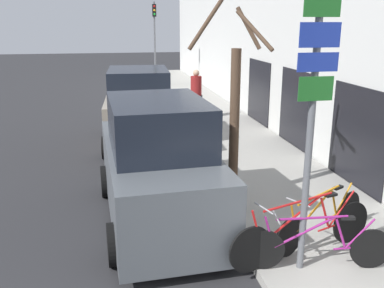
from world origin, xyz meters
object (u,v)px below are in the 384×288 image
at_px(bicycle_0, 318,246).
at_px(pedestrian_near, 196,91).
at_px(bicycle_1, 304,232).
at_px(street_tree, 234,112).
at_px(signpost, 312,118).
at_px(bicycle_2, 321,219).
at_px(traffic_light, 155,33).
at_px(parked_car_0, 158,167).
at_px(parked_car_1, 139,110).

relative_size(bicycle_0, pedestrian_near, 1.19).
height_order(bicycle_1, street_tree, street_tree).
distance_m(signpost, bicycle_2, 2.13).
xyz_separation_m(street_tree, traffic_light, (0.20, 16.02, 1.07)).
relative_size(parked_car_0, pedestrian_near, 2.52).
bearing_deg(bicycle_2, parked_car_0, 30.84).
relative_size(bicycle_1, parked_car_0, 0.56).
distance_m(parked_car_1, street_tree, 5.31).
height_order(signpost, parked_car_0, signpost).
relative_size(bicycle_2, parked_car_1, 0.45).
bearing_deg(pedestrian_near, signpost, -96.76).
bearing_deg(signpost, bicycle_1, 60.32).
bearing_deg(traffic_light, bicycle_0, -89.03).
bearing_deg(signpost, bicycle_2, 46.98).
relative_size(bicycle_2, pedestrian_near, 1.12).
height_order(bicycle_2, parked_car_0, parked_car_0).
bearing_deg(bicycle_0, bicycle_2, -20.37).
bearing_deg(pedestrian_near, bicycle_1, -95.87).
relative_size(bicycle_0, bicycle_2, 1.07).
bearing_deg(signpost, street_tree, 96.69).
distance_m(bicycle_1, parked_car_1, 7.57).
distance_m(bicycle_0, parked_car_0, 3.13).
bearing_deg(parked_car_0, bicycle_1, -46.91).
height_order(signpost, parked_car_1, signpost).
bearing_deg(street_tree, parked_car_1, 106.48).
distance_m(bicycle_1, traffic_light, 18.47).
distance_m(bicycle_2, street_tree, 2.54).
height_order(parked_car_0, traffic_light, traffic_light).
bearing_deg(bicycle_2, parked_car_1, -8.30).
bearing_deg(bicycle_1, bicycle_2, -65.14).
xyz_separation_m(bicycle_1, pedestrian_near, (0.31, 9.84, 0.63)).
xyz_separation_m(parked_car_0, pedestrian_near, (2.31, 7.89, 0.13)).
xyz_separation_m(bicycle_1, street_tree, (-0.47, 2.28, 1.40)).
xyz_separation_m(bicycle_1, parked_car_1, (-1.95, 7.30, 0.50)).
height_order(bicycle_0, bicycle_2, bicycle_2).
distance_m(bicycle_1, parked_car_0, 2.84).
distance_m(bicycle_0, pedestrian_near, 10.22).
distance_m(signpost, bicycle_0, 1.90).
xyz_separation_m(bicycle_0, parked_car_0, (-2.05, 2.31, 0.55)).
xyz_separation_m(bicycle_0, traffic_light, (-0.32, 18.66, 2.52)).
relative_size(bicycle_1, parked_car_1, 0.56).
xyz_separation_m(bicycle_1, traffic_light, (-0.27, 18.30, 2.47)).
bearing_deg(traffic_light, parked_car_1, -98.72).
distance_m(pedestrian_near, traffic_light, 8.68).
height_order(bicycle_0, pedestrian_near, pedestrian_near).
bearing_deg(parked_car_0, signpost, -53.42).
bearing_deg(parked_car_0, traffic_light, 81.31).
bearing_deg(pedestrian_near, parked_car_1, -135.79).
height_order(bicycle_0, parked_car_0, parked_car_0).
distance_m(bicycle_2, parked_car_0, 2.98).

